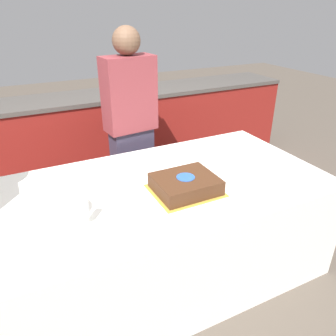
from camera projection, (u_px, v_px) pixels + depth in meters
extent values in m
plane|color=brown|center=(162.00, 270.00, 2.39)|extent=(14.00, 14.00, 0.00)
cube|color=maroon|center=(97.00, 140.00, 3.49)|extent=(4.40, 0.55, 0.88)
cube|color=#4C4742|center=(92.00, 97.00, 3.28)|extent=(4.40, 0.58, 0.04)
cube|color=white|center=(162.00, 230.00, 2.22)|extent=(2.12, 1.11, 0.72)
cube|color=gold|center=(185.00, 191.00, 1.98)|extent=(0.40, 0.35, 0.00)
cube|color=#472816|center=(185.00, 184.00, 1.96)|extent=(0.36, 0.31, 0.09)
cylinder|color=#2D5BB7|center=(186.00, 177.00, 1.94)|extent=(0.11, 0.11, 0.00)
cylinder|color=white|center=(65.00, 208.00, 1.75)|extent=(0.23, 0.23, 0.07)
cylinder|color=white|center=(87.00, 225.00, 1.67)|extent=(0.06, 0.06, 0.00)
cylinder|color=white|center=(86.00, 219.00, 1.65)|extent=(0.01, 0.01, 0.07)
cylinder|color=white|center=(84.00, 205.00, 1.62)|extent=(0.05, 0.05, 0.10)
cylinder|color=white|center=(160.00, 170.00, 2.23)|extent=(0.18, 0.18, 0.00)
cylinder|color=white|center=(221.00, 176.00, 2.14)|extent=(0.18, 0.18, 0.00)
cube|color=white|center=(215.00, 213.00, 1.76)|extent=(0.16, 0.11, 0.02)
cube|color=#383347|center=(133.00, 174.00, 2.86)|extent=(0.36, 0.20, 0.82)
cube|color=brown|center=(129.00, 94.00, 2.54)|extent=(0.42, 0.25, 0.57)
sphere|color=brown|center=(126.00, 40.00, 2.37)|extent=(0.21, 0.21, 0.21)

